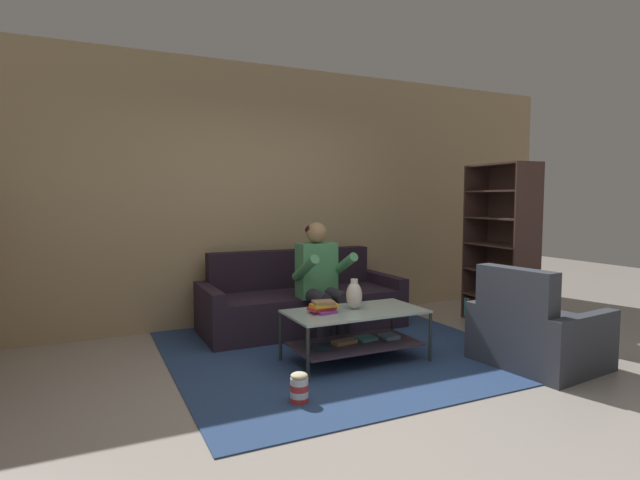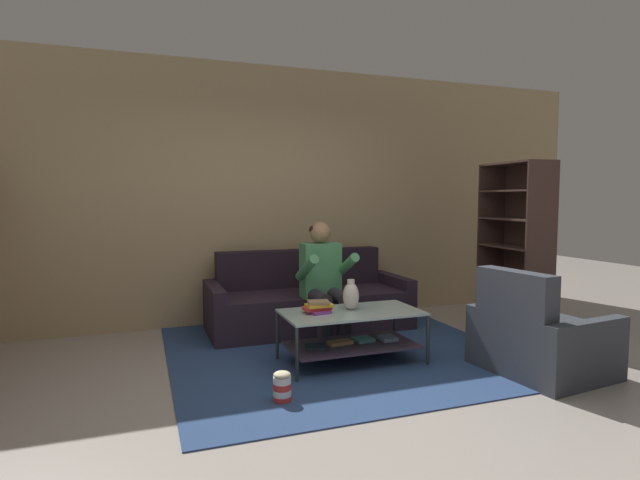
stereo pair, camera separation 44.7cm
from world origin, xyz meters
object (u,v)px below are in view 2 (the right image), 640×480
book_stack (318,307)px  bookshelf (515,262)px  vase (351,295)px  popcorn_tub (282,387)px  coffee_table (351,329)px  armchair (539,339)px  couch (308,303)px  person_seated_center (324,277)px

book_stack → bookshelf: 2.46m
vase → popcorn_tub: vase is taller
vase → coffee_table: bearing=-108.0°
popcorn_tub → book_stack: bearing=52.4°
bookshelf → armchair: (-0.79, -1.19, -0.45)m
couch → popcorn_tub: couch is taller
vase → armchair: bearing=-31.2°
vase → armchair: 1.57m
couch → coffee_table: bearing=-90.6°
person_seated_center → coffee_table: (-0.01, -0.71, -0.34)m
couch → armchair: 2.36m
armchair → popcorn_tub: size_ratio=4.53×
coffee_table → armchair: size_ratio=1.20×
vase → person_seated_center: bearing=90.6°
couch → book_stack: bearing=-104.3°
couch → person_seated_center: bearing=-90.0°
person_seated_center → bookshelf: 2.13m
bookshelf → armchair: bearing=-123.6°
couch → popcorn_tub: 1.99m
bookshelf → person_seated_center: bearing=173.1°
vase → armchair: (1.31, -0.80, -0.30)m
vase → bookshelf: size_ratio=0.15×
vase → bookshelf: bearing=10.6°
coffee_table → book_stack: 0.36m
couch → person_seated_center: person_seated_center is taller
book_stack → bookshelf: bearing=9.8°
popcorn_tub → couch: bearing=66.4°
couch → popcorn_tub: (-0.80, -1.82, -0.17)m
couch → popcorn_tub: size_ratio=9.89×
couch → armchair: armchair is taller
person_seated_center → armchair: size_ratio=1.19×
couch → bookshelf: (2.11, -0.76, 0.44)m
person_seated_center → bookshelf: (2.11, -0.25, 0.08)m
bookshelf → popcorn_tub: (-2.91, -1.06, -0.61)m
book_stack → bookshelf: size_ratio=0.14×
popcorn_tub → bookshelf: bearing=20.0°
couch → person_seated_center: size_ratio=1.83×
person_seated_center → bookshelf: bearing=-6.9°
person_seated_center → coffee_table: size_ratio=0.99×
bookshelf → popcorn_tub: size_ratio=8.23×
book_stack → armchair: size_ratio=0.25×
person_seated_center → book_stack: 0.75m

